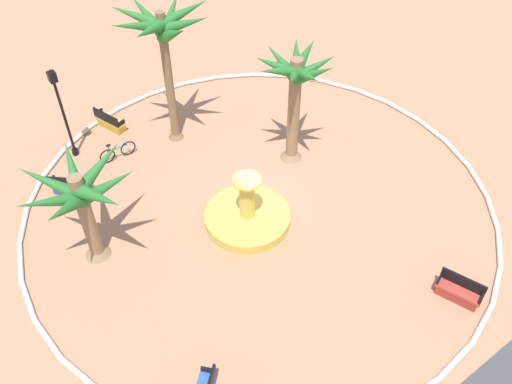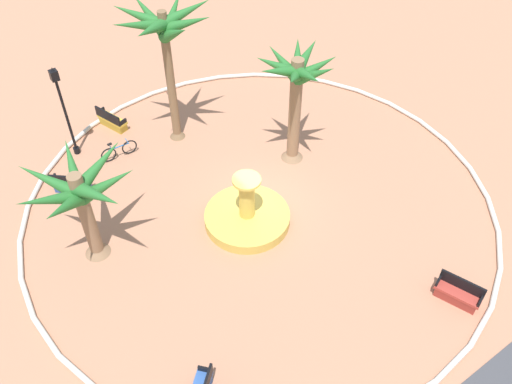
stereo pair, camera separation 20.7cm
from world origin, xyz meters
The scene contains 11 objects.
ground_plane centered at (0.00, 0.00, 0.00)m, with size 80.00×80.00×0.00m, color tan.
plaza_curb centered at (0.00, 0.00, 0.10)m, with size 19.29×19.29×0.20m, color silver.
fountain centered at (0.98, 0.51, 0.33)m, with size 3.42×3.42×2.37m.
palm_tree_near_fountain centered at (6.53, -1.48, 3.08)m, with size 4.32×4.36×4.28m.
palm_tree_by_curb centered at (0.62, -5.84, 5.30)m, with size 4.30×4.06×6.57m.
palm_tree_mid_plaza centered at (-2.90, -1.55, 3.95)m, with size 3.47×3.46×5.32m.
bench_east centered at (6.01, -5.22, 0.35)m, with size 1.53×1.43×1.00m.
bench_west centered at (2.77, -8.26, 0.35)m, with size 0.98×1.68×1.00m.
bench_north centered at (-2.93, 7.85, 0.35)m, with size 1.02×1.67×1.00m.
lamppost centered at (4.92, -7.47, 2.63)m, with size 0.32×0.32×4.50m.
bicycle_red_frame centered at (3.45, -6.05, 0.38)m, with size 1.72×0.44×0.94m.
Camera 1 is at (9.39, 12.67, 16.47)m, focal length 38.53 mm.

